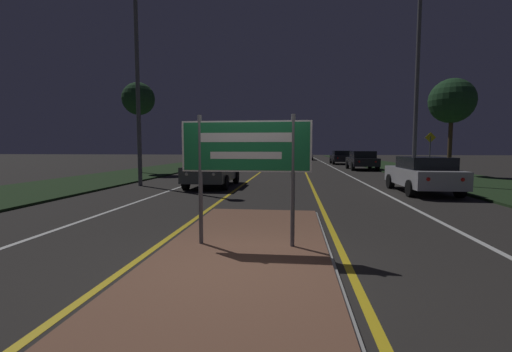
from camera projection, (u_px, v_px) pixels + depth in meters
The scene contains 23 objects.
ground_plane at pixel (238, 267), 4.97m from camera, with size 160.00×160.00×0.00m, color #282623.
median_island at pixel (246, 248), 5.77m from camera, with size 2.81×6.68×0.10m.
verge_left at pixel (157, 170), 25.83m from camera, with size 5.00×100.00×0.08m.
verge_right at pixel (420, 172), 23.71m from camera, with size 5.00×100.00×0.08m.
centre_line_yellow_left at pixel (267, 168), 29.90m from camera, with size 0.12×70.00×0.01m.
centre_line_yellow_right at pixel (304, 168), 29.55m from camera, with size 0.12×70.00×0.01m.
lane_line_white_left at pixel (237, 167), 30.19m from camera, with size 0.12×70.00×0.01m.
lane_line_white_right at pixel (334, 168), 29.26m from camera, with size 0.12×70.00×0.01m.
edge_line_white_left at pixel (204, 167), 30.53m from camera, with size 0.10×70.00×0.01m.
edge_line_white_right at pixel (370, 168), 28.92m from camera, with size 0.10×70.00×0.01m.
highway_sign at pixel (246, 153), 5.64m from camera, with size 2.16×0.07×2.17m.
streetlight_left_near at pixel (137, 46), 15.11m from camera, with size 0.54×0.54×9.59m.
streetlight_right_near at pixel (419, 31), 15.54m from camera, with size 0.55×0.55×10.98m.
car_receding_0 at pixel (423, 174), 13.13m from camera, with size 1.86×4.20×1.38m.
car_receding_1 at pixel (362, 160), 26.85m from camera, with size 2.03×4.24×1.48m.
car_receding_2 at pixel (341, 157), 36.27m from camera, with size 1.99×4.50×1.43m.
car_receding_3 at pixel (306, 155), 48.80m from camera, with size 1.95×4.42×1.45m.
car_approaching_0 at pixel (213, 169), 15.37m from camera, with size 1.88×4.27×1.46m.
car_approaching_1 at pixel (217, 159), 30.13m from camera, with size 2.00×4.80×1.43m.
car_approaching_2 at pixel (237, 156), 40.04m from camera, with size 1.90×4.13×1.44m.
warning_sign at pixel (430, 150), 19.51m from camera, with size 0.60×0.06×2.54m.
roadside_palm_left at pixel (138, 100), 22.49m from camera, with size 2.12×2.12×5.93m.
roadside_palm_right at pixel (452, 101), 20.34m from camera, with size 2.63×2.63×5.75m.
Camera 1 is at (0.80, -4.78, 1.73)m, focal length 24.00 mm.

